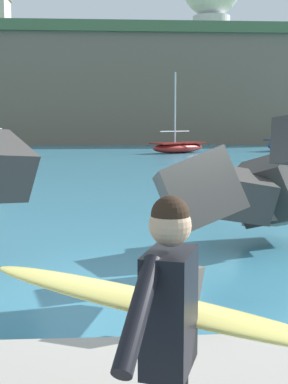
# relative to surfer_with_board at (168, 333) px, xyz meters

# --- Properties ---
(ground_plane) EXTENTS (400.00, 400.00, 0.00)m
(ground_plane) POSITION_rel_surfer_with_board_xyz_m (0.34, 4.22, -1.28)
(ground_plane) COLOR teal
(breakwater_jetty) EXTENTS (32.31, 6.54, 3.27)m
(breakwater_jetty) POSITION_rel_surfer_with_board_xyz_m (1.56, 5.34, 0.12)
(breakwater_jetty) COLOR #3D3A38
(breakwater_jetty) RESTS_ON ground
(surfer_with_board) EXTENTS (2.09, 1.45, 1.78)m
(surfer_with_board) POSITION_rel_surfer_with_board_xyz_m (0.00, 0.00, 0.00)
(surfer_with_board) COLOR black
(surfer_with_board) RESTS_ON walkway_path
(boat_near_left) EXTENTS (5.34, 4.79, 6.41)m
(boat_near_left) POSITION_rel_surfer_with_board_xyz_m (5.13, 39.58, -0.79)
(boat_near_left) COLOR maroon
(boat_near_left) RESTS_ON ground
(boat_mid_centre) EXTENTS (5.39, 5.01, 8.32)m
(boat_mid_centre) POSITION_rel_surfer_with_board_xyz_m (15.11, 42.54, -0.68)
(boat_mid_centre) COLOR navy
(boat_mid_centre) RESTS_ON ground
(headland_bluff) EXTENTS (86.66, 40.56, 13.41)m
(headland_bluff) POSITION_rel_surfer_with_board_xyz_m (-13.11, 75.36, 5.45)
(headland_bluff) COLOR #756651
(headland_bluff) RESTS_ON ground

